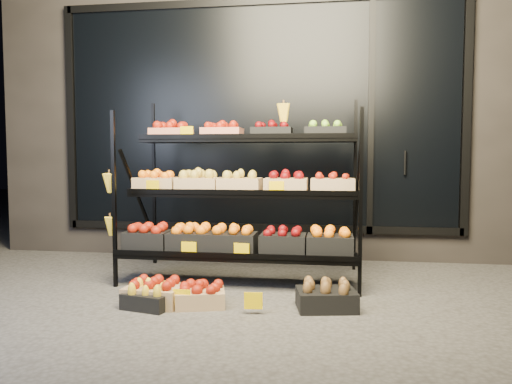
% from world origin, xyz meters
% --- Properties ---
extents(ground, '(24.00, 24.00, 0.00)m').
position_xyz_m(ground, '(0.00, 0.00, 0.00)').
color(ground, '#514F4C').
rests_on(ground, ground).
extents(building, '(6.00, 2.08, 3.50)m').
position_xyz_m(building, '(0.00, 2.59, 1.75)').
color(building, '#2D2826').
rests_on(building, ground).
extents(display_rack, '(2.18, 1.02, 1.72)m').
position_xyz_m(display_rack, '(-0.02, 0.60, 0.79)').
color(display_rack, black).
rests_on(display_rack, ground).
extents(tag_floor_a, '(0.13, 0.01, 0.12)m').
position_xyz_m(tag_floor_a, '(-0.26, -0.40, 0.06)').
color(tag_floor_a, '#E6B900').
rests_on(tag_floor_a, ground).
extents(tag_floor_b, '(0.13, 0.01, 0.12)m').
position_xyz_m(tag_floor_b, '(0.26, -0.40, 0.06)').
color(tag_floor_b, '#E6B900').
rests_on(tag_floor_b, ground).
extents(floor_crate_left, '(0.44, 0.34, 0.21)m').
position_xyz_m(floor_crate_left, '(-0.51, -0.28, 0.10)').
color(floor_crate_left, tan).
rests_on(floor_crate_left, ground).
extents(floor_crate_midleft, '(0.39, 0.32, 0.18)m').
position_xyz_m(floor_crate_midleft, '(-0.53, -0.36, 0.08)').
color(floor_crate_midleft, black).
rests_on(floor_crate_midleft, ground).
extents(floor_crate_midright, '(0.42, 0.35, 0.19)m').
position_xyz_m(floor_crate_midright, '(-0.16, -0.26, 0.09)').
color(floor_crate_midright, tan).
rests_on(floor_crate_midright, ground).
extents(floor_crate_right, '(0.47, 0.38, 0.21)m').
position_xyz_m(floor_crate_right, '(0.77, -0.20, 0.10)').
color(floor_crate_right, black).
rests_on(floor_crate_right, ground).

